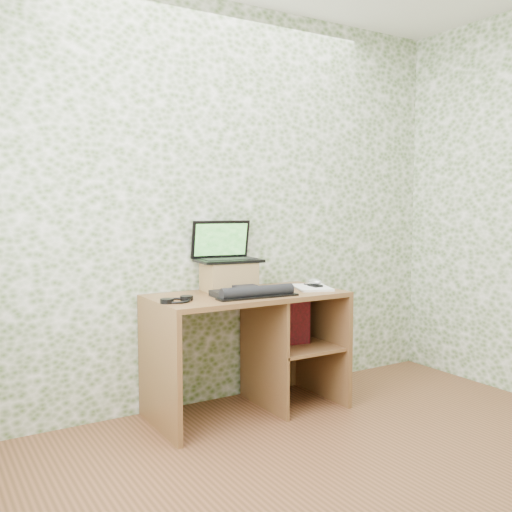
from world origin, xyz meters
TOP-DOWN VIEW (x-y plane):
  - wall_back at (0.00, 1.75)m, footprint 3.50×0.00m
  - desk at (0.08, 1.47)m, footprint 1.20×0.60m
  - riser at (-0.05, 1.58)m, footprint 0.33×0.29m
  - laptop at (-0.05, 1.63)m, footprint 0.42×0.31m
  - keyboard at (-0.03, 1.33)m, footprint 0.51×0.28m
  - headphones at (-0.50, 1.37)m, footprint 0.21×0.19m
  - notepad at (0.46, 1.39)m, footprint 0.30×0.36m
  - mouse at (0.48, 1.39)m, footprint 0.08×0.12m
  - pen at (0.50, 1.43)m, footprint 0.06×0.12m
  - red_box at (0.32, 1.44)m, footprint 0.26×0.12m

SIDE VIEW (x-z plane):
  - desk at x=0.08m, z-range 0.11..0.86m
  - red_box at x=0.32m, z-range 0.39..0.69m
  - notepad at x=0.46m, z-range 0.75..0.76m
  - headphones at x=-0.50m, z-range 0.75..0.77m
  - pen at x=0.50m, z-range 0.76..0.77m
  - keyboard at x=-0.03m, z-range 0.74..0.81m
  - mouse at x=0.48m, z-range 0.76..0.80m
  - riser at x=-0.05m, z-range 0.75..0.93m
  - laptop at x=-0.05m, z-range 0.87..1.13m
  - wall_back at x=0.00m, z-range -0.45..3.05m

